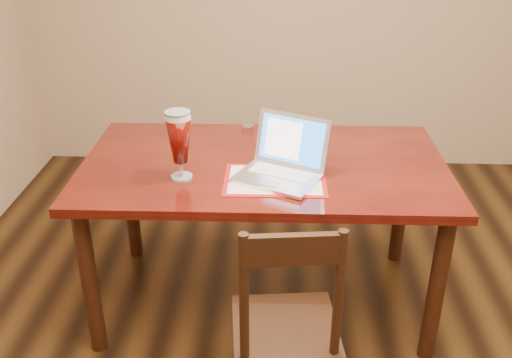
{
  "coord_description": "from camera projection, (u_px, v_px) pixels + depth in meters",
  "views": [
    {
      "loc": [
        -0.33,
        -1.83,
        2.01
      ],
      "look_at": [
        -0.44,
        0.57,
        0.79
      ],
      "focal_mm": 40.0,
      "sensor_mm": 36.0,
      "label": 1
    }
  ],
  "objects": [
    {
      "name": "dining_chair",
      "position": [
        286.0,
        328.0,
        2.26
      ],
      "size": [
        0.46,
        0.44,
        0.99
      ],
      "rotation": [
        0.0,
        0.0,
        0.11
      ],
      "color": "black",
      "rests_on": "ground"
    },
    {
      "name": "dining_table",
      "position": [
        262.0,
        179.0,
        2.81
      ],
      "size": [
        1.78,
        1.01,
        1.15
      ],
      "rotation": [
        0.0,
        0.0,
        0.01
      ],
      "color": "#54140B",
      "rests_on": "ground"
    }
  ]
}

